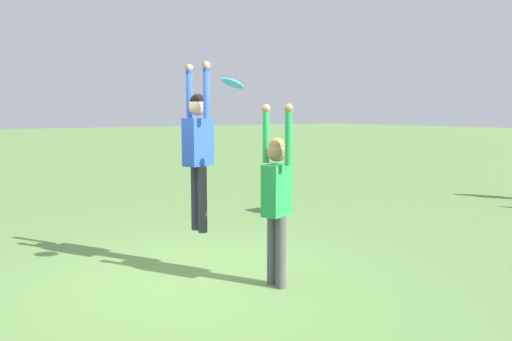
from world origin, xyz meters
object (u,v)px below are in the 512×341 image
Objects in this scene: person_jumping at (198,143)px; cooler_box at (278,203)px; frisbee at (233,83)px; person_defending at (277,191)px.

cooler_box is (-2.34, 3.08, -1.45)m from person_jumping.
frisbee is 0.65× the size of cooler_box.
cooler_box is (-3.42, 2.65, -0.93)m from person_defending.
cooler_box is at bearing -149.36° from person_defending.
person_defending is 4.42m from cooler_box.
person_defending is at bearing 52.99° from frisbee.
person_defending is (1.08, 0.42, -0.51)m from person_jumping.
person_defending is at bearing -90.00° from person_jumping.
person_jumping is at bearing -52.75° from cooler_box.
person_jumping reaches higher than cooler_box.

